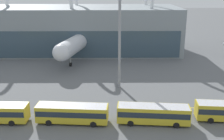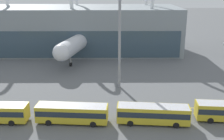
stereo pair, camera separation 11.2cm
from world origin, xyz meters
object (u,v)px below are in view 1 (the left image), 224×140
(shuttle_bus_2, at_px, (72,112))
(airliner_at_gate_far, at_px, (86,38))
(floodlight_mast, at_px, (120,1))
(shuttle_bus_3, at_px, (153,113))

(shuttle_bus_2, bearing_deg, airliner_at_gate_far, 96.38)
(floodlight_mast, bearing_deg, airliner_at_gate_far, 108.00)
(shuttle_bus_2, xyz_separation_m, floodlight_mast, (8.18, 16.34, 16.45))
(airliner_at_gate_far, bearing_deg, floodlight_mast, 31.16)
(shuttle_bus_3, xyz_separation_m, floodlight_mast, (-4.88, 16.71, 16.45))
(shuttle_bus_3, bearing_deg, shuttle_bus_2, -176.07)
(airliner_at_gate_far, relative_size, floodlight_mast, 1.35)
(floodlight_mast, bearing_deg, shuttle_bus_2, -116.59)
(floodlight_mast, bearing_deg, shuttle_bus_3, -73.71)
(airliner_at_gate_far, bearing_deg, shuttle_bus_3, 30.54)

